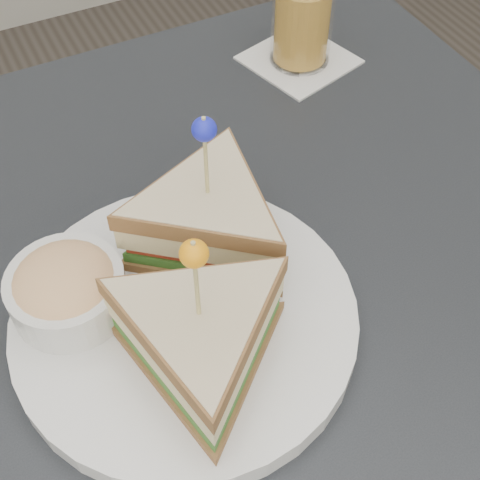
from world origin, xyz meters
name	(u,v)px	position (x,y,z in m)	size (l,w,h in m)	color
table	(235,334)	(0.00, 0.00, 0.67)	(0.80, 0.80, 0.75)	black
plate_meal	(187,287)	(-0.05, -0.01, 0.80)	(0.34, 0.34, 0.17)	white
drink_set	(303,13)	(0.22, 0.27, 0.81)	(0.14, 0.14, 0.14)	silver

